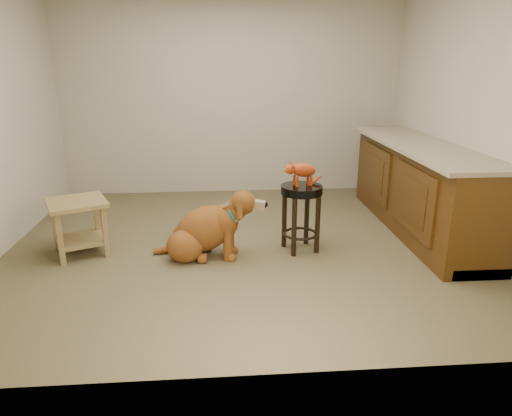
{
  "coord_description": "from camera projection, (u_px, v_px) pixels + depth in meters",
  "views": [
    {
      "loc": [
        -0.17,
        -4.23,
        1.75
      ],
      "look_at": [
        0.15,
        -0.21,
        0.45
      ],
      "focal_mm": 32.0,
      "sensor_mm": 36.0,
      "label": 1
    }
  ],
  "objects": [
    {
      "name": "floor",
      "position": [
        239.0,
        245.0,
        4.57
      ],
      "size": [
        4.5,
        4.0,
        0.01
      ],
      "primitive_type": "cube",
      "color": "brown",
      "rests_on": "ground"
    },
    {
      "name": "room_shell",
      "position": [
        237.0,
        70.0,
        4.05
      ],
      "size": [
        4.54,
        4.04,
        2.62
      ],
      "color": "#AAA189",
      "rests_on": "ground"
    },
    {
      "name": "cabinet_run",
      "position": [
        420.0,
        190.0,
        4.86
      ],
      "size": [
        0.7,
        2.56,
        0.94
      ],
      "color": "#42270B",
      "rests_on": "ground"
    },
    {
      "name": "padded_stool",
      "position": [
        301.0,
        205.0,
        4.31
      ],
      "size": [
        0.4,
        0.4,
        0.64
      ],
      "rotation": [
        0.0,
        0.0,
        0.25
      ],
      "color": "black",
      "rests_on": "ground"
    },
    {
      "name": "wood_stool",
      "position": [
        388.0,
        180.0,
        5.51
      ],
      "size": [
        0.43,
        0.43,
        0.74
      ],
      "rotation": [
        0.0,
        0.0,
        0.09
      ],
      "color": "brown",
      "rests_on": "ground"
    },
    {
      "name": "side_table",
      "position": [
        79.0,
        219.0,
        4.26
      ],
      "size": [
        0.67,
        0.67,
        0.53
      ],
      "rotation": [
        0.0,
        0.0,
        0.42
      ],
      "color": "olive",
      "rests_on": "ground"
    },
    {
      "name": "golden_retriever",
      "position": [
        206.0,
        230.0,
        4.22
      ],
      "size": [
        1.08,
        0.57,
        0.69
      ],
      "rotation": [
        0.0,
        0.0,
        -0.14
      ],
      "color": "brown",
      "rests_on": "ground"
    },
    {
      "name": "tabby_kitten",
      "position": [
        301.0,
        171.0,
        4.21
      ],
      "size": [
        0.39,
        0.23,
        0.26
      ],
      "rotation": [
        0.0,
        0.0,
        0.25
      ],
      "color": "#A23510",
      "rests_on": "padded_stool"
    }
  ]
}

